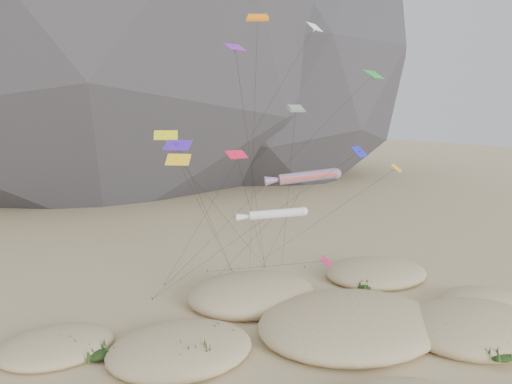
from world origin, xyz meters
The scene contains 9 objects.
ground centered at (0.00, 0.00, 0.00)m, with size 500.00×500.00×0.00m, color #CCB789.
dunes centered at (-0.83, 3.20, 0.69)m, with size 49.50×35.54×3.46m.
dune_grass centered at (-1.79, 4.18, 0.84)m, with size 42.52×30.52×1.56m.
kite_stakes centered at (1.93, 23.29, 0.15)m, with size 25.38×7.12×0.30m.
rainbow_tube_kite centered at (4.06, 13.31, 13.30)m, with size 8.01×10.56×14.24m.
white_tube_kite centered at (-1.15, 11.25, 10.12)m, with size 6.63×12.20×10.83m.
orange_parafoil centered at (-0.23, 16.15, 29.24)m, with size 4.13×8.07×30.17m.
multi_parafoil centered at (3.24, 14.06, 20.23)m, with size 6.17×10.86×20.95m.
delta_kites centered at (0.41, 11.15, 18.30)m, with size 29.20×23.73×30.10m.
Camera 1 is at (-26.76, -30.20, 20.12)m, focal length 35.00 mm.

